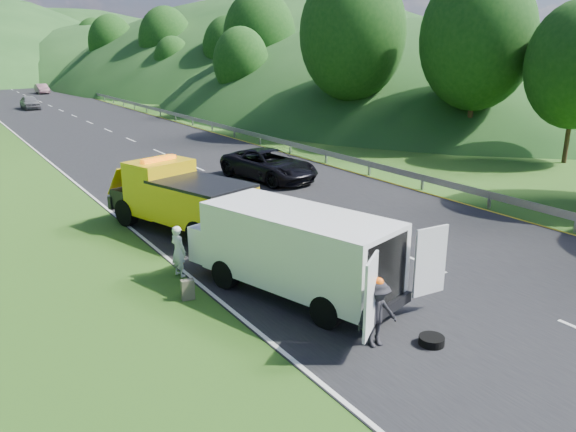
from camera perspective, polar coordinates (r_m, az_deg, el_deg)
ground at (r=18.70m, az=2.46°, el=-4.71°), size 320.00×320.00×0.00m
road_surface at (r=56.11m, az=-19.51°, el=8.94°), size 14.00×200.00×0.02m
guardrail at (r=70.02m, az=-16.21°, el=10.64°), size 0.06×140.00×1.52m
tree_line_right at (r=81.48m, az=-9.14°, el=11.88°), size 14.00×140.00×14.00m
tow_truck at (r=21.90m, az=-10.92°, el=1.93°), size 4.05×6.75×2.73m
white_van at (r=15.88m, az=0.58°, el=-3.24°), size 4.84×7.59×2.50m
woman at (r=17.94m, az=-10.93°, el=-6.00°), size 0.58×0.69×1.63m
child at (r=18.07m, az=-4.60°, el=-5.55°), size 0.56×0.58×0.93m
worker at (r=13.95m, az=8.87°, el=-12.90°), size 1.14×0.75×1.66m
suitcase at (r=16.21m, az=-10.16°, el=-7.37°), size 0.39×0.26×0.59m
spare_tire at (r=14.25m, az=14.34°, el=-12.57°), size 0.62×0.62×0.20m
passing_suv at (r=30.11m, az=-1.92°, el=3.69°), size 3.62×6.16×1.61m
dist_car_a at (r=70.67m, az=-24.66°, el=9.83°), size 1.75×4.36×1.48m
dist_car_b at (r=93.06m, az=-23.66°, el=11.31°), size 1.48×4.25×1.40m
dist_car_c at (r=108.39m, az=-27.17°, el=11.49°), size 2.18×5.37×1.56m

